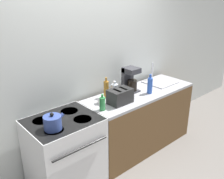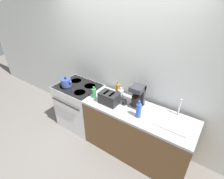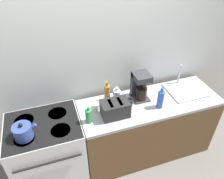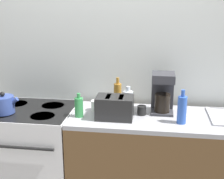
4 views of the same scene
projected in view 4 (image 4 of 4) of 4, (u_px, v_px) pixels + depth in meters
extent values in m
cube|color=silver|center=(108.00, 56.00, 2.87)|extent=(8.00, 0.05, 2.60)
cube|color=silver|center=(32.00, 155.00, 2.84)|extent=(0.78, 0.63, 0.88)
cube|color=black|center=(29.00, 110.00, 2.72)|extent=(0.76, 0.62, 0.02)
cylinder|color=black|center=(3.00, 114.00, 2.62)|extent=(0.20, 0.20, 0.01)
cylinder|color=black|center=(43.00, 116.00, 2.57)|extent=(0.20, 0.20, 0.01)
cylinder|color=black|center=(16.00, 104.00, 2.87)|extent=(0.20, 0.20, 0.01)
cylinder|color=black|center=(53.00, 106.00, 2.82)|extent=(0.20, 0.20, 0.01)
cylinder|color=black|center=(13.00, 147.00, 2.45)|extent=(0.66, 0.02, 0.02)
cube|color=brown|center=(170.00, 167.00, 2.66)|extent=(1.69, 0.60, 0.85)
cube|color=#A3A3A8|center=(173.00, 119.00, 2.54)|extent=(1.69, 0.60, 0.04)
cylinder|color=#33478C|center=(3.00, 105.00, 2.62)|extent=(0.18, 0.18, 0.14)
sphere|color=black|center=(2.00, 94.00, 2.59)|extent=(0.04, 0.04, 0.04)
cylinder|color=#33478C|center=(13.00, 102.00, 2.60)|extent=(0.10, 0.04, 0.09)
cube|color=black|center=(115.00, 107.00, 2.49)|extent=(0.30, 0.20, 0.18)
cube|color=black|center=(108.00, 97.00, 2.48)|extent=(0.04, 0.14, 0.01)
cube|color=black|center=(121.00, 97.00, 2.46)|extent=(0.04, 0.14, 0.01)
cube|color=#333338|center=(162.00, 111.00, 2.64)|extent=(0.19, 0.20, 0.02)
cube|color=#333338|center=(163.00, 91.00, 2.66)|extent=(0.19, 0.06, 0.34)
cube|color=#333338|center=(163.00, 77.00, 2.56)|extent=(0.19, 0.20, 0.07)
cylinder|color=black|center=(162.00, 103.00, 2.59)|extent=(0.13, 0.13, 0.15)
cylinder|color=#338C47|center=(79.00, 107.00, 2.53)|extent=(0.07, 0.07, 0.16)
cylinder|color=#338C47|center=(79.00, 96.00, 2.50)|extent=(0.03, 0.03, 0.04)
cylinder|color=silver|center=(128.00, 101.00, 2.67)|extent=(0.09, 0.09, 0.17)
cylinder|color=silver|center=(128.00, 89.00, 2.64)|extent=(0.03, 0.03, 0.04)
cylinder|color=#2D56B7|center=(182.00, 110.00, 2.39)|extent=(0.07, 0.07, 0.21)
cylinder|color=#2D56B7|center=(183.00, 93.00, 2.35)|extent=(0.03, 0.03, 0.05)
cylinder|color=#9E6B23|center=(118.00, 96.00, 2.73)|extent=(0.07, 0.07, 0.22)
cylinder|color=#9E6B23|center=(118.00, 81.00, 2.69)|extent=(0.03, 0.03, 0.05)
cylinder|color=white|center=(96.00, 106.00, 2.68)|extent=(0.09, 0.09, 0.09)
cylinder|color=black|center=(142.00, 110.00, 2.58)|extent=(0.07, 0.07, 0.08)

